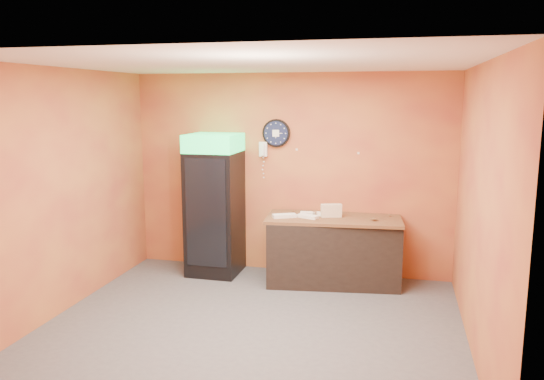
% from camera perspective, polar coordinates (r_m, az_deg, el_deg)
% --- Properties ---
extents(floor, '(4.50, 4.50, 0.00)m').
position_cam_1_polar(floor, '(5.96, -2.19, -14.49)').
color(floor, '#47474C').
rests_on(floor, ground).
extents(back_wall, '(4.50, 0.02, 2.80)m').
position_cam_1_polar(back_wall, '(7.45, 1.90, 1.72)').
color(back_wall, '#CE823A').
rests_on(back_wall, floor).
extents(left_wall, '(0.02, 4.00, 2.80)m').
position_cam_1_polar(left_wall, '(6.51, -21.72, -0.19)').
color(left_wall, '#CE823A').
rests_on(left_wall, floor).
extents(right_wall, '(0.02, 4.00, 2.80)m').
position_cam_1_polar(right_wall, '(5.38, 21.45, -2.16)').
color(right_wall, '#CE823A').
rests_on(right_wall, floor).
extents(ceiling, '(4.50, 4.00, 0.02)m').
position_cam_1_polar(ceiling, '(5.44, -2.39, 13.47)').
color(ceiling, white).
rests_on(ceiling, back_wall).
extents(beverage_cooler, '(0.69, 0.71, 1.97)m').
position_cam_1_polar(beverage_cooler, '(7.42, -6.28, -1.80)').
color(beverage_cooler, black).
rests_on(beverage_cooler, floor).
extents(prep_counter, '(1.81, 0.98, 0.86)m').
position_cam_1_polar(prep_counter, '(7.18, 6.59, -6.58)').
color(prep_counter, black).
rests_on(prep_counter, floor).
extents(wall_clock, '(0.39, 0.06, 0.39)m').
position_cam_1_polar(wall_clock, '(7.40, 0.46, 6.14)').
color(wall_clock, black).
rests_on(wall_clock, back_wall).
extents(wall_phone, '(0.11, 0.10, 0.20)m').
position_cam_1_polar(wall_phone, '(7.44, -0.95, 4.42)').
color(wall_phone, white).
rests_on(wall_phone, back_wall).
extents(butcher_paper, '(1.83, 0.95, 0.04)m').
position_cam_1_polar(butcher_paper, '(7.07, 6.67, -3.08)').
color(butcher_paper, brown).
rests_on(butcher_paper, prep_counter).
extents(sub_roll_stack, '(0.29, 0.17, 0.17)m').
position_cam_1_polar(sub_roll_stack, '(7.05, 6.39, -2.21)').
color(sub_roll_stack, beige).
rests_on(sub_roll_stack, butcher_paper).
extents(wrapped_sandwich_left, '(0.33, 0.25, 0.04)m').
position_cam_1_polar(wrapped_sandwich_left, '(7.00, 1.34, -2.79)').
color(wrapped_sandwich_left, white).
rests_on(wrapped_sandwich_left, butcher_paper).
extents(wrapped_sandwich_mid, '(0.30, 0.21, 0.04)m').
position_cam_1_polar(wrapped_sandwich_mid, '(6.98, 3.87, -2.86)').
color(wrapped_sandwich_mid, white).
rests_on(wrapped_sandwich_mid, butcher_paper).
extents(wrapped_sandwich_right, '(0.31, 0.15, 0.04)m').
position_cam_1_polar(wrapped_sandwich_right, '(7.14, 4.27, -2.56)').
color(wrapped_sandwich_right, white).
rests_on(wrapped_sandwich_right, butcher_paper).
extents(kitchen_tool, '(0.06, 0.06, 0.06)m').
position_cam_1_polar(kitchen_tool, '(7.08, 4.62, -2.59)').
color(kitchen_tool, silver).
rests_on(kitchen_tool, butcher_paper).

